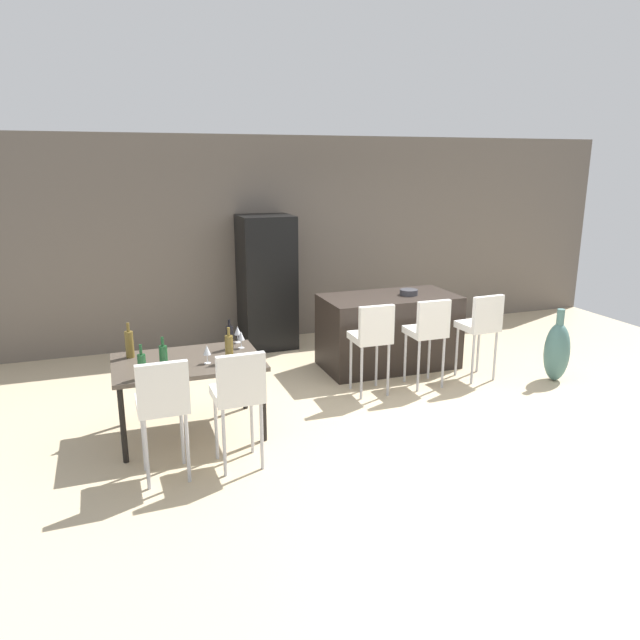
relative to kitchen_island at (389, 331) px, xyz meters
The scene contains 20 objects.
ground_plane 1.13m from the kitchen_island, 114.14° to the right, with size 10.00×10.00×0.00m, color #C6B28E.
back_wall 2.10m from the kitchen_island, 103.15° to the left, with size 10.00×0.12×2.90m, color #665B51.
kitchen_island is the anchor object (origin of this frame).
bar_chair_left 1.04m from the kitchen_island, 126.68° to the right, with size 0.41×0.41×1.05m.
bar_chair_middle 0.85m from the kitchen_island, 83.55° to the right, with size 0.40×0.40×1.05m.
bar_chair_right 1.17m from the kitchen_island, 45.49° to the right, with size 0.42×0.42×1.05m.
dining_table 2.89m from the kitchen_island, 156.99° to the right, with size 1.36×0.92×0.74m.
dining_chair_near 3.55m from the kitchen_island, 146.64° to the right, with size 0.41×0.41×1.05m.
dining_chair_far 3.06m from the kitchen_island, 140.27° to the right, with size 0.41×0.41×1.05m.
wine_bottle_corner 3.44m from the kitchen_island, 154.18° to the right, with size 0.07×0.07×0.30m.
wine_bottle_end 2.66m from the kitchen_island, 150.35° to the right, with size 0.08×0.08×0.33m.
wine_bottle_middle 3.25m from the kitchen_island, 153.73° to the right, with size 0.07×0.07×0.33m.
wine_bottle_right 2.42m from the kitchen_island, 157.31° to the right, with size 0.07×0.07×0.30m.
wine_bottle_inner 3.29m from the kitchen_island, 164.80° to the right, with size 0.08×0.08×0.34m.
wine_glass_left 2.83m from the kitchen_island, 152.81° to the right, with size 0.07×0.07×0.17m.
wine_glass_far 2.33m from the kitchen_island, 156.06° to the right, with size 0.07×0.07×0.17m.
wine_glass_near 2.25m from the kitchen_island, 160.61° to the right, with size 0.07×0.07×0.17m.
refrigerator 1.89m from the kitchen_island, 131.95° to the left, with size 0.72×0.68×1.84m, color black.
fruit_bowl 0.55m from the kitchen_island, ahead, with size 0.23×0.23×0.07m, color #333338.
floor_vase 2.02m from the kitchen_island, 34.91° to the right, with size 0.29×0.29×0.88m.
Camera 1 is at (-2.84, -5.57, 2.54)m, focal length 33.30 mm.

